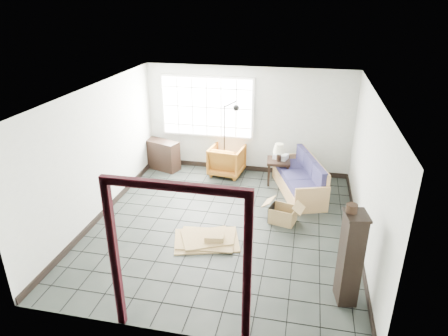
% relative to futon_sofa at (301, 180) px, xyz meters
% --- Properties ---
extents(ground, '(5.50, 5.50, 0.00)m').
position_rel_futon_sofa_xyz_m(ground, '(-1.39, -1.74, -0.31)').
color(ground, black).
rests_on(ground, ground).
extents(room_shell, '(5.02, 5.52, 2.61)m').
position_rel_futon_sofa_xyz_m(room_shell, '(-1.39, -1.71, 1.37)').
color(room_shell, silver).
rests_on(room_shell, ground).
extents(window_panel, '(2.32, 0.08, 1.52)m').
position_rel_futon_sofa_xyz_m(window_panel, '(-2.39, 0.96, 1.29)').
color(window_panel, silver).
rests_on(window_panel, ground).
extents(doorway_trim, '(1.80, 0.08, 2.20)m').
position_rel_futon_sofa_xyz_m(doorway_trim, '(-1.39, -4.44, 1.07)').
color(doorway_trim, black).
rests_on(doorway_trim, ground).
extents(futon_sofa, '(1.30, 2.03, 0.84)m').
position_rel_futon_sofa_xyz_m(futon_sofa, '(0.00, 0.00, 0.00)').
color(futon_sofa, '#A5744A').
rests_on(futon_sofa, ground).
extents(armchair, '(0.87, 0.82, 0.80)m').
position_rel_futon_sofa_xyz_m(armchair, '(-1.83, 0.66, 0.10)').
color(armchair, '#985616').
rests_on(armchair, ground).
extents(side_table, '(0.57, 0.57, 0.58)m').
position_rel_futon_sofa_xyz_m(side_table, '(-0.55, 0.42, 0.17)').
color(side_table, black).
rests_on(side_table, ground).
extents(table_lamp, '(0.28, 0.28, 0.42)m').
position_rel_futon_sofa_xyz_m(table_lamp, '(-0.55, 0.34, 0.57)').
color(table_lamp, black).
rests_on(table_lamp, side_table).
extents(projector, '(0.37, 0.33, 0.11)m').
position_rel_futon_sofa_xyz_m(projector, '(-0.51, 0.50, 0.33)').
color(projector, silver).
rests_on(projector, side_table).
extents(floor_lamp, '(0.56, 0.36, 1.86)m').
position_rel_futon_sofa_xyz_m(floor_lamp, '(-1.76, 0.64, 0.69)').
color(floor_lamp, black).
rests_on(floor_lamp, ground).
extents(console_shelf, '(1.03, 0.68, 0.75)m').
position_rel_futon_sofa_xyz_m(console_shelf, '(-3.54, 0.66, 0.07)').
color(console_shelf, black).
rests_on(console_shelf, ground).
extents(tall_shelf, '(0.37, 0.44, 1.44)m').
position_rel_futon_sofa_xyz_m(tall_shelf, '(0.76, -3.36, 0.43)').
color(tall_shelf, black).
rests_on(tall_shelf, ground).
extents(pot, '(0.16, 0.16, 0.11)m').
position_rel_futon_sofa_xyz_m(pot, '(0.69, -3.32, 1.19)').
color(pot, black).
rests_on(pot, tall_shelf).
extents(open_box, '(0.85, 0.55, 0.44)m').
position_rel_futon_sofa_xyz_m(open_box, '(-0.30, -1.35, -0.14)').
color(open_box, '#946D47').
rests_on(open_box, ground).
extents(cardboard_pile, '(1.33, 1.11, 0.17)m').
position_rel_futon_sofa_xyz_m(cardboard_pile, '(-1.58, -2.32, -0.26)').
color(cardboard_pile, '#946D47').
rests_on(cardboard_pile, ground).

